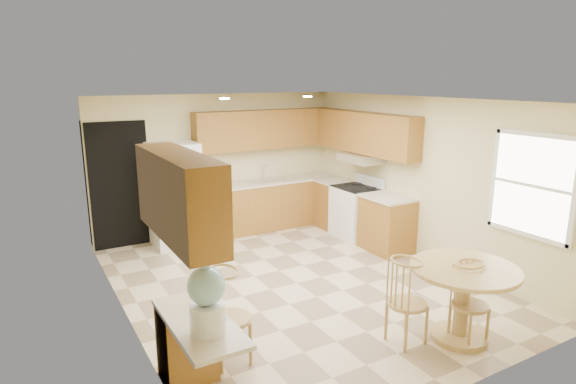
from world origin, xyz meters
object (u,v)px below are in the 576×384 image
chair_table_a (414,296)px  chair_table_b (477,298)px  dining_table (463,292)px  chair_desk (233,311)px  stove (356,212)px  water_crock (207,298)px  refrigerator (175,195)px

chair_table_a → chair_table_b: chair_table_a is taller
chair_table_a → dining_table: bearing=72.5°
chair_table_a → chair_desk: bearing=-110.1°
stove → chair_table_a: stove is taller
chair_desk → water_crock: water_crock is taller
refrigerator → dining_table: bearing=-69.1°
refrigerator → chair_table_b: size_ratio=2.00×
chair_table_a → chair_desk: (-1.78, 0.61, 0.02)m
water_crock → chair_table_b: bearing=-7.4°
refrigerator → stove: (2.88, -1.22, -0.40)m
stove → chair_table_b: (-1.10, -3.46, 0.06)m
dining_table → chair_desk: 2.45m
stove → chair_table_a: (-1.70, -3.15, 0.10)m
refrigerator → water_crock: (-1.05, -4.31, 0.19)m
stove → water_crock: size_ratio=1.69×
dining_table → water_crock: (-2.78, 0.22, 0.51)m
dining_table → chair_table_a: 0.57m
refrigerator → chair_desk: (-0.60, -3.77, -0.28)m
refrigerator → chair_table_b: 5.02m
dining_table → chair_desk: (-2.33, 0.77, 0.05)m
refrigerator → dining_table: 4.86m
stove → refrigerator: bearing=157.0°
refrigerator → chair_table_a: 4.54m
chair_desk → water_crock: (-0.45, -0.55, 0.47)m
stove → dining_table: 3.51m
refrigerator → chair_table_b: (1.78, -4.68, -0.34)m
stove → chair_desk: stove is taller
refrigerator → stove: bearing=-23.0°
stove → water_crock: 5.03m
water_crock → refrigerator: bearing=76.3°
chair_desk → water_crock: 0.85m
chair_table_b → water_crock: size_ratio=1.35×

